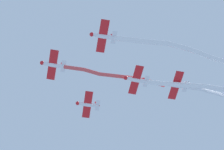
{
  "coord_description": "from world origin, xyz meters",
  "views": [
    {
      "loc": [
        -23.33,
        -31.89,
        7.09
      ],
      "look_at": [
        8.59,
        -3.85,
        73.72
      ],
      "focal_mm": 65.61,
      "sensor_mm": 36.0,
      "label": 1
    }
  ],
  "objects_px": {
    "airplane_lead": "(53,65)",
    "airplane_right_wing": "(88,104)",
    "airplane_left_wing": "(103,36)",
    "airplane_trail": "(176,85)",
    "airplane_slot": "(136,80)"
  },
  "relations": [
    {
      "from": "airplane_lead",
      "to": "airplane_trail",
      "type": "distance_m",
      "value": 24.42
    },
    {
      "from": "airplane_right_wing",
      "to": "airplane_trail",
      "type": "height_order",
      "value": "airplane_trail"
    },
    {
      "from": "airplane_left_wing",
      "to": "airplane_trail",
      "type": "height_order",
      "value": "airplane_trail"
    },
    {
      "from": "airplane_lead",
      "to": "airplane_trail",
      "type": "xyz_separation_m",
      "value": [
        19.51,
        -14.68,
        0.4
      ]
    },
    {
      "from": "airplane_slot",
      "to": "airplane_trail",
      "type": "xyz_separation_m",
      "value": [
        6.51,
        -4.89,
        0.6
      ]
    },
    {
      "from": "airplane_right_wing",
      "to": "airplane_lead",
      "type": "bearing_deg",
      "value": 48.35
    },
    {
      "from": "airplane_trail",
      "to": "airplane_right_wing",
      "type": "bearing_deg",
      "value": -25.2
    },
    {
      "from": "airplane_lead",
      "to": "airplane_slot",
      "type": "relative_size",
      "value": 1.0
    },
    {
      "from": "airplane_trail",
      "to": "airplane_lead",
      "type": "bearing_deg",
      "value": 1.38
    },
    {
      "from": "airplane_right_wing",
      "to": "airplane_slot",
      "type": "relative_size",
      "value": 0.97
    },
    {
      "from": "airplane_lead",
      "to": "airplane_right_wing",
      "type": "relative_size",
      "value": 1.03
    },
    {
      "from": "airplane_slot",
      "to": "airplane_right_wing",
      "type": "bearing_deg",
      "value": -45.37
    },
    {
      "from": "airplane_right_wing",
      "to": "airplane_slot",
      "type": "height_order",
      "value": "airplane_right_wing"
    },
    {
      "from": "airplane_left_wing",
      "to": "airplane_right_wing",
      "type": "distance_m",
      "value": 16.3
    },
    {
      "from": "airplane_right_wing",
      "to": "airplane_trail",
      "type": "xyz_separation_m",
      "value": [
        8.11,
        -16.3,
        0.1
      ]
    }
  ]
}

